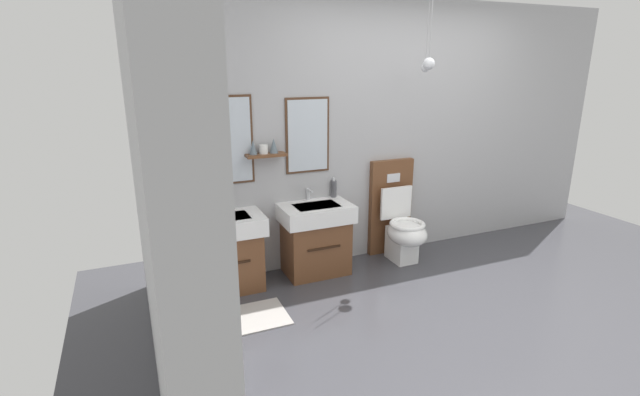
% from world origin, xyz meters
% --- Properties ---
extents(ground_plane, '(6.35, 4.61, 0.10)m').
position_xyz_m(ground_plane, '(0.00, 0.00, -0.05)').
color(ground_plane, '#3D3D42').
rests_on(ground_plane, ground).
extents(wall_back, '(5.15, 0.56, 2.55)m').
position_xyz_m(wall_back, '(-0.02, 1.64, 1.28)').
color(wall_back, '#A8A8AA').
rests_on(wall_back, ground).
extents(wall_left, '(0.12, 3.41, 2.55)m').
position_xyz_m(wall_left, '(-2.52, 0.00, 1.27)').
color(wall_left, '#A8A8AA').
rests_on(wall_left, ground).
extents(bath_mat, '(0.68, 0.44, 0.01)m').
position_xyz_m(bath_mat, '(-1.89, 0.82, 0.01)').
color(bath_mat, '#9E9993').
rests_on(bath_mat, ground).
extents(vanity_sink_left, '(0.66, 0.46, 0.68)m').
position_xyz_m(vanity_sink_left, '(-1.89, 1.39, 0.36)').
color(vanity_sink_left, brown).
rests_on(vanity_sink_left, ground).
extents(tap_on_left_sink, '(0.03, 0.13, 0.11)m').
position_xyz_m(tap_on_left_sink, '(-1.89, 1.56, 0.75)').
color(tap_on_left_sink, silver).
rests_on(tap_on_left_sink, vanity_sink_left).
extents(vanity_sink_right, '(0.66, 0.46, 0.68)m').
position_xyz_m(vanity_sink_right, '(-1.04, 1.39, 0.36)').
color(vanity_sink_right, brown).
rests_on(vanity_sink_right, ground).
extents(tap_on_right_sink, '(0.03, 0.13, 0.11)m').
position_xyz_m(tap_on_right_sink, '(-1.04, 1.56, 0.75)').
color(tap_on_right_sink, silver).
rests_on(tap_on_right_sink, vanity_sink_right).
extents(toilet, '(0.48, 0.62, 1.00)m').
position_xyz_m(toilet, '(-0.13, 1.38, 0.38)').
color(toilet, brown).
rests_on(toilet, ground).
extents(toothbrush_cup, '(0.07, 0.07, 0.20)m').
position_xyz_m(toothbrush_cup, '(-2.15, 1.54, 0.74)').
color(toothbrush_cup, silver).
rests_on(toothbrush_cup, vanity_sink_left).
extents(soap_dispenser, '(0.06, 0.06, 0.20)m').
position_xyz_m(soap_dispenser, '(-0.78, 1.55, 0.77)').
color(soap_dispenser, '#4C4C51').
rests_on(soap_dispenser, vanity_sink_right).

